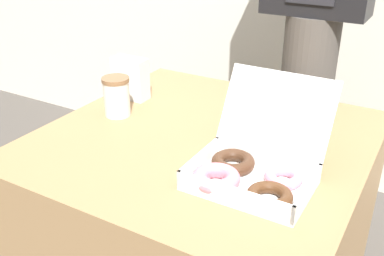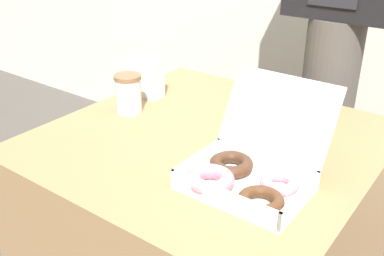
# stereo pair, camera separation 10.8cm
# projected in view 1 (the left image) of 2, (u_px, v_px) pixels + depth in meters

# --- Properties ---
(table) EXTENTS (0.88, 0.87, 0.75)m
(table) POSITION_uv_depth(u_px,v_px,m) (203.00, 242.00, 1.42)
(table) COLOR #99754C
(table) RESTS_ON ground_plane
(donut_box) EXTENTS (0.27, 0.31, 0.22)m
(donut_box) POSITION_uv_depth(u_px,v_px,m) (250.00, 168.00, 1.03)
(donut_box) COLOR white
(donut_box) RESTS_ON table
(coffee_cup) EXTENTS (0.08, 0.08, 0.12)m
(coffee_cup) POSITION_uv_depth(u_px,v_px,m) (117.00, 96.00, 1.36)
(coffee_cup) COLOR silver
(coffee_cup) RESTS_ON table
(napkin_holder) EXTENTS (0.12, 0.06, 0.14)m
(napkin_holder) POSITION_uv_depth(u_px,v_px,m) (130.00, 78.00, 1.48)
(napkin_holder) COLOR silver
(napkin_holder) RESTS_ON table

